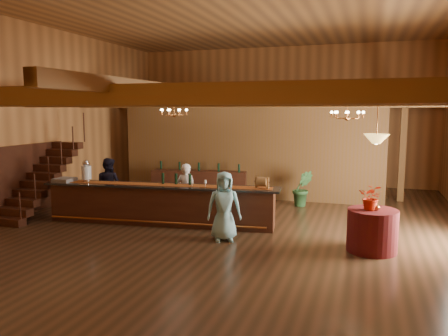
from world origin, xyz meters
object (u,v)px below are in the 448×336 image
(tasting_bar, at_px, (160,204))
(raffle_drum, at_px, (262,182))
(beverage_dispenser, at_px, (86,171))
(round_table, at_px, (372,230))
(bartender, at_px, (186,191))
(backbar_shelf, at_px, (199,184))
(staff_second, at_px, (109,185))
(chandelier_left, at_px, (174,112))
(floor_plant, at_px, (302,188))
(guest, at_px, (224,206))
(chandelier_right, at_px, (347,114))
(pendant_lamp, at_px, (377,139))

(tasting_bar, xyz_separation_m, raffle_drum, (2.67, 0.26, 0.69))
(beverage_dispenser, height_order, raffle_drum, beverage_dispenser)
(tasting_bar, bearing_deg, raffle_drum, -1.04)
(round_table, bearing_deg, bartender, 165.06)
(tasting_bar, relative_size, beverage_dispenser, 10.54)
(beverage_dispenser, distance_m, raffle_drum, 4.81)
(backbar_shelf, xyz_separation_m, staff_second, (-1.65, -2.97, 0.35))
(chandelier_left, height_order, floor_plant, chandelier_left)
(bartender, bearing_deg, backbar_shelf, -71.76)
(beverage_dispenser, distance_m, backbar_shelf, 4.31)
(beverage_dispenser, xyz_separation_m, guest, (4.16, -0.66, -0.53))
(raffle_drum, height_order, round_table, raffle_drum)
(chandelier_right, bearing_deg, beverage_dispenser, -168.07)
(chandelier_right, bearing_deg, pendant_lamp, -69.64)
(raffle_drum, bearing_deg, chandelier_right, 26.42)
(tasting_bar, xyz_separation_m, bartender, (0.46, 0.66, 0.24))
(tasting_bar, distance_m, raffle_drum, 2.77)
(backbar_shelf, distance_m, staff_second, 3.42)
(raffle_drum, bearing_deg, bartender, 169.72)
(beverage_dispenser, xyz_separation_m, bartender, (2.57, 0.86, -0.56))
(round_table, relative_size, bartender, 0.68)
(chandelier_left, height_order, pendant_lamp, same)
(pendant_lamp, bearing_deg, raffle_drum, 161.28)
(raffle_drum, bearing_deg, backbar_shelf, 131.78)
(beverage_dispenser, height_order, guest, beverage_dispenser)
(guest, bearing_deg, pendant_lamp, -18.33)
(beverage_dispenser, height_order, bartender, beverage_dispenser)
(backbar_shelf, distance_m, round_table, 7.07)
(beverage_dispenser, relative_size, chandelier_left, 0.75)
(tasting_bar, xyz_separation_m, backbar_shelf, (-0.35, 3.65, -0.07))
(tasting_bar, xyz_separation_m, beverage_dispenser, (-2.11, -0.20, 0.80))
(raffle_drum, relative_size, chandelier_left, 0.43)
(tasting_bar, relative_size, raffle_drum, 18.60)
(chandelier_left, xyz_separation_m, chandelier_right, (4.79, -0.15, -0.06))
(pendant_lamp, distance_m, bartender, 5.25)
(chandelier_left, bearing_deg, backbar_shelf, 93.98)
(raffle_drum, distance_m, chandelier_right, 2.72)
(raffle_drum, relative_size, floor_plant, 0.30)
(pendant_lamp, relative_size, bartender, 0.58)
(backbar_shelf, distance_m, chandelier_left, 3.37)
(tasting_bar, height_order, backbar_shelf, tasting_bar)
(raffle_drum, bearing_deg, floor_plant, 79.42)
(beverage_dispenser, relative_size, floor_plant, 0.53)
(staff_second, bearing_deg, beverage_dispenser, 85.94)
(pendant_lamp, distance_m, staff_second, 7.57)
(beverage_dispenser, bearing_deg, bartender, 18.50)
(beverage_dispenser, xyz_separation_m, staff_second, (0.11, 0.87, -0.53))
(staff_second, bearing_deg, chandelier_right, -171.95)
(tasting_bar, bearing_deg, round_table, -13.40)
(chandelier_left, distance_m, guest, 3.81)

